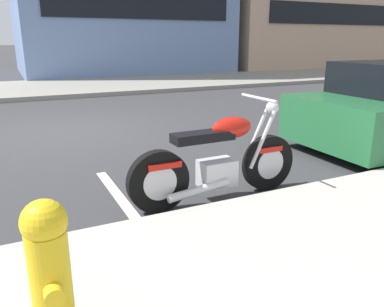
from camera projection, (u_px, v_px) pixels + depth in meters
ground_plane at (69, 131)px, 7.52m from camera, size 260.00×260.00×0.00m
sidewalk_far_curb at (304, 75)px, 18.46m from camera, size 120.00×5.00×0.14m
parking_stall_stripe at (124, 202)px, 4.24m from camera, size 0.12×2.20×0.01m
parked_motorcycle at (219, 162)px, 4.21m from camera, size 2.06×0.62×1.13m
fire_hydrant at (49, 266)px, 2.05m from camera, size 0.24×0.36×0.81m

